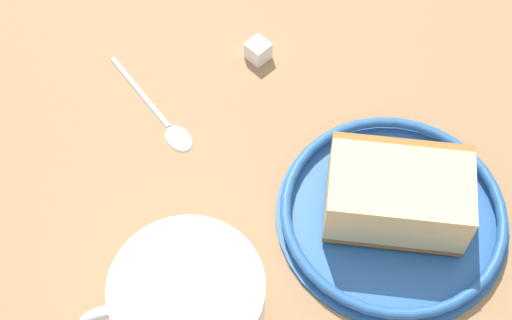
# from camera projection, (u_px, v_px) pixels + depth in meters

# --- Properties ---
(ground_plane) EXTENTS (1.50, 1.50, 0.03)m
(ground_plane) POSITION_uv_depth(u_px,v_px,m) (311.00, 158.00, 0.65)
(ground_plane) COLOR #936D47
(small_plate) EXTENTS (0.18, 0.18, 0.02)m
(small_plate) POSITION_uv_depth(u_px,v_px,m) (393.00, 213.00, 0.60)
(small_plate) COLOR #26599E
(small_plate) RESTS_ON ground_plane
(cake_slice) EXTENTS (0.09, 0.12, 0.05)m
(cake_slice) POSITION_uv_depth(u_px,v_px,m) (398.00, 194.00, 0.58)
(cake_slice) COLOR #9E662D
(cake_slice) RESTS_ON small_plate
(tea_mug) EXTENTS (0.10, 0.12, 0.09)m
(tea_mug) POSITION_uv_depth(u_px,v_px,m) (189.00, 313.00, 0.51)
(tea_mug) COLOR white
(tea_mug) RESTS_ON ground_plane
(teaspoon) EXTENTS (0.11, 0.08, 0.01)m
(teaspoon) POSITION_uv_depth(u_px,v_px,m) (165.00, 121.00, 0.65)
(teaspoon) COLOR silver
(teaspoon) RESTS_ON ground_plane
(sugar_cube) EXTENTS (0.03, 0.03, 0.02)m
(sugar_cube) POSITION_uv_depth(u_px,v_px,m) (258.00, 51.00, 0.68)
(sugar_cube) COLOR white
(sugar_cube) RESTS_ON ground_plane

